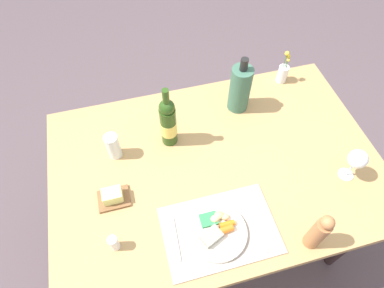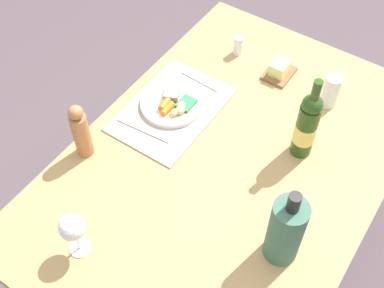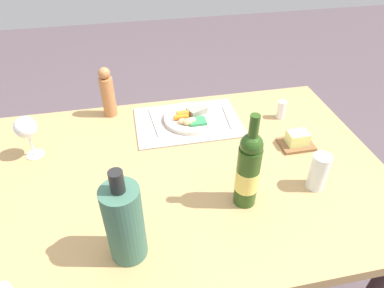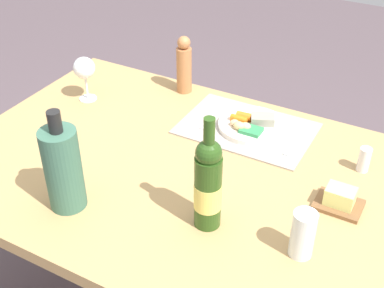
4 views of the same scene
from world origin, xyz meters
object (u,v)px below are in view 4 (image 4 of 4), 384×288
dining_table (185,184)px  dinner_plate (252,124)px  butter_dish (339,199)px  wine_glass (84,69)px  cooler_bottle (63,168)px  water_tumbler (302,237)px  wine_bottle (208,184)px  knife (213,114)px  fork (296,142)px  pepper_mill (184,66)px  salt_shaker (364,160)px

dining_table → dinner_plate: bearing=-107.6°
butter_dish → dinner_plate: bearing=-33.6°
wine_glass → cooler_bottle: bearing=123.1°
water_tumbler → wine_bottle: bearing=3.3°
dinner_plate → knife: dinner_plate is taller
dining_table → knife: 0.33m
cooler_bottle → fork: bearing=-128.0°
butter_dish → pepper_mill: pepper_mill is taller
dining_table → dinner_plate: (-0.10, -0.30, 0.08)m
fork → wine_bottle: 0.50m
water_tumbler → wine_bottle: size_ratio=0.40×
salt_shaker → water_tumbler: water_tumbler is taller
dinner_plate → wine_glass: wine_glass is taller
butter_dish → knife: bearing=-26.6°
butter_dish → water_tumbler: water_tumbler is taller
pepper_mill → wine_bottle: bearing=124.3°
knife → wine_glass: size_ratio=1.27×
fork → salt_shaker: bearing=174.6°
water_tumbler → dinner_plate: bearing=-54.5°
pepper_mill → wine_glass: bearing=38.6°
dining_table → pepper_mill: pepper_mill is taller
salt_shaker → pepper_mill: bearing=-13.5°
fork → wine_glass: wine_glass is taller
knife → wine_bottle: 0.57m
dinner_plate → salt_shaker: size_ratio=2.89×
dinner_plate → fork: dinner_plate is taller
knife → water_tumbler: size_ratio=1.62×
knife → wine_glass: (0.47, 0.12, 0.12)m
wine_glass → knife: bearing=-165.7°
butter_dish → cooler_bottle: (0.67, 0.36, 0.10)m
fork → wine_glass: size_ratio=1.00×
knife → pepper_mill: 0.23m
pepper_mill → cooler_bottle: cooler_bottle is taller
pepper_mill → salt_shaker: bearing=166.5°
dining_table → fork: 0.39m
salt_shaker → wine_bottle: (0.31, 0.44, 0.09)m
dining_table → salt_shaker: (-0.48, -0.25, 0.11)m
pepper_mill → water_tumbler: 0.90m
dining_table → salt_shaker: size_ratio=18.18×
dinner_plate → water_tumbler: size_ratio=1.76×
knife → pepper_mill: pepper_mill is taller
butter_dish → cooler_bottle: 0.77m
salt_shaker → water_tumbler: 0.43m
dinner_plate → salt_shaker: bearing=173.0°
knife → butter_dish: 0.59m
salt_shaker → wine_bottle: wine_bottle is taller
knife → water_tumbler: water_tumbler is taller
dinner_plate → salt_shaker: (-0.39, 0.05, 0.02)m
salt_shaker → wine_glass: (1.02, 0.05, 0.08)m
wine_glass → wine_bottle: size_ratio=0.51×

